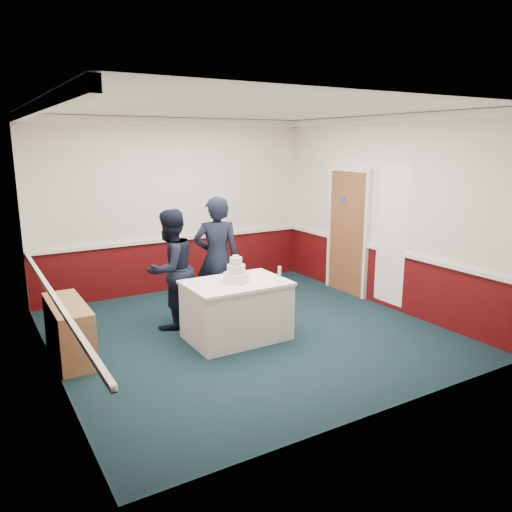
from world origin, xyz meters
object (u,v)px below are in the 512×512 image
sideboard (69,330)px  wedding_cake (236,274)px  champagne_flute (280,271)px  person_man (171,269)px  person_woman (217,259)px  cake_table (236,310)px  cake_knife (242,285)px

sideboard → wedding_cake: (2.05, -0.49, 0.55)m
wedding_cake → champagne_flute: wedding_cake is taller
sideboard → champagne_flute: (2.55, -0.77, 0.58)m
person_man → person_woman: person_woman is taller
cake_table → cake_knife: size_ratio=6.00×
wedding_cake → cake_knife: 0.23m
person_woman → person_man: bearing=19.2°
cake_knife → champagne_flute: bearing=-2.5°
sideboard → person_woman: 2.28m
wedding_cake → cake_knife: size_ratio=1.65×
champagne_flute → cake_table: bearing=150.8°
cake_table → wedding_cake: wedding_cake is taller
cake_table → person_woman: person_woman is taller
sideboard → person_man: bearing=14.3°
wedding_cake → person_woman: (0.13, 0.82, 0.02)m
sideboard → wedding_cake: bearing=-13.3°
wedding_cake → cake_table: bearing=-90.0°
sideboard → person_woman: size_ratio=0.65×
wedding_cake → person_man: size_ratio=0.22×
champagne_flute → wedding_cake: bearing=150.8°
cake_knife → champagne_flute: size_ratio=1.07×
cake_table → sideboard: bearing=166.7°
cake_table → champagne_flute: bearing=-29.2°
sideboard → cake_knife: size_ratio=5.45×
wedding_cake → champagne_flute: bearing=-29.2°
wedding_cake → person_woman: size_ratio=0.20×
cake_table → champagne_flute: champagne_flute is taller
champagne_flute → person_woman: 1.16m
sideboard → cake_table: (2.05, -0.49, 0.05)m
cake_knife → sideboard: bearing=167.3°
wedding_cake → cake_knife: bearing=-98.5°
sideboard → wedding_cake: wedding_cake is taller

